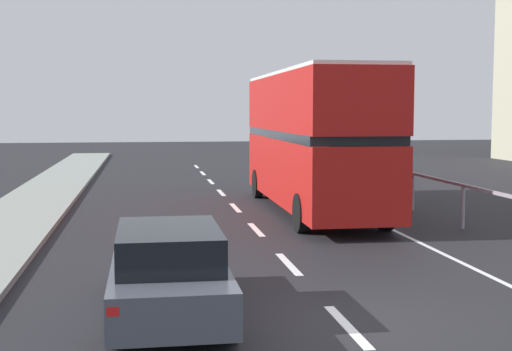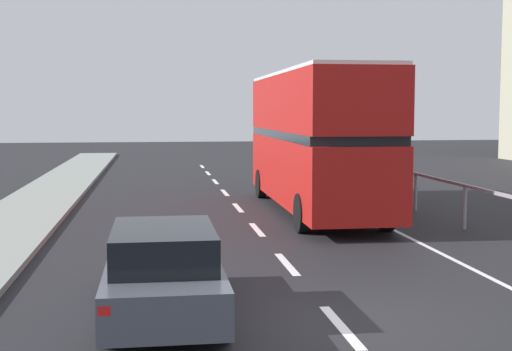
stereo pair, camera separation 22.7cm
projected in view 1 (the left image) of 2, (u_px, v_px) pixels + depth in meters
ground_plane at (340, 321)px, 10.58m from camera, size 75.19×120.00×0.10m
lane_paint_markings at (329, 224)px, 19.35m from camera, size 3.64×46.00×0.01m
bridge_side_railing at (436, 186)px, 20.17m from camera, size 0.10×42.00×1.18m
double_decker_bus_red at (313, 138)px, 21.42m from camera, size 2.54×10.29×4.23m
hatchback_car_near at (169, 272)px, 10.75m from camera, size 1.76×4.24×1.35m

